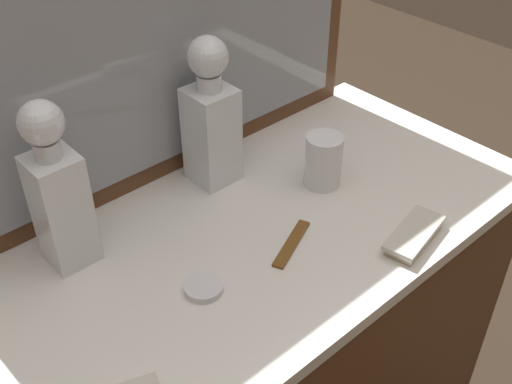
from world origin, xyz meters
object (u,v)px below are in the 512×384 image
porcelain_dish (204,287)px  tortoiseshell_comb (291,244)px  crystal_decanter_rear (60,201)px  crystal_tumbler_far_left (323,163)px  crystal_decanter_left (211,126)px  silver_brush_front (414,236)px

porcelain_dish → tortoiseshell_comb: porcelain_dish is taller
crystal_decanter_rear → porcelain_dish: crystal_decanter_rear is taller
porcelain_dish → crystal_tumbler_far_left: bearing=11.6°
crystal_tumbler_far_left → tortoiseshell_comb: crystal_tumbler_far_left is taller
crystal_decanter_rear → porcelain_dish: size_ratio=4.70×
crystal_decanter_left → silver_brush_front: bearing=-70.2°
crystal_tumbler_far_left → porcelain_dish: bearing=-168.4°
crystal_decanter_left → porcelain_dish: (-0.21, -0.23, -0.11)m
crystal_decanter_rear → silver_brush_front: 0.59m
crystal_decanter_left → crystal_tumbler_far_left: (0.14, -0.16, -0.07)m
crystal_decanter_left → crystal_decanter_rear: crystal_decanter_rear is taller
porcelain_dish → tortoiseshell_comb: bearing=-5.5°
crystal_decanter_rear → crystal_tumbler_far_left: size_ratio=2.81×
silver_brush_front → tortoiseshell_comb: 0.21m
porcelain_dish → tortoiseshell_comb: (0.18, -0.02, -0.00)m
crystal_tumbler_far_left → silver_brush_front: bearing=-91.9°
crystal_decanter_left → porcelain_dish: size_ratio=4.67×
crystal_decanter_left → tortoiseshell_comb: crystal_decanter_left is taller
crystal_decanter_left → crystal_decanter_rear: 0.32m
crystal_decanter_rear → tortoiseshell_comb: (0.29, -0.23, -0.12)m
silver_brush_front → porcelain_dish: 0.37m
silver_brush_front → crystal_tumbler_far_left: bearing=88.1°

